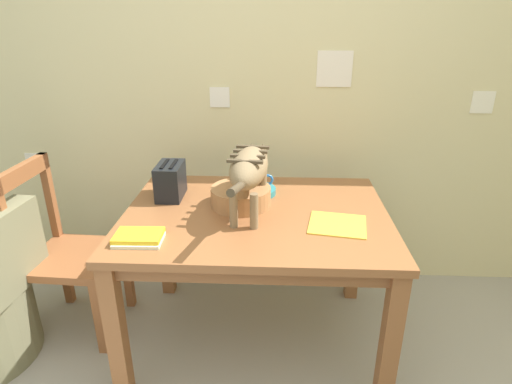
% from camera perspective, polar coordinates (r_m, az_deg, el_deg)
% --- Properties ---
extents(wall_rear, '(4.43, 0.11, 2.50)m').
position_cam_1_polar(wall_rear, '(2.50, 1.80, 14.86)').
color(wall_rear, beige).
rests_on(wall_rear, ground_plane).
extents(dining_table, '(1.21, 0.93, 0.75)m').
position_cam_1_polar(dining_table, '(2.01, -0.00, -5.01)').
color(dining_table, brown).
rests_on(dining_table, ground_plane).
extents(cat, '(0.20, 0.68, 0.30)m').
position_cam_1_polar(cat, '(1.89, -0.85, 3.21)').
color(cat, olive).
rests_on(cat, dining_table).
extents(saucer_bowl, '(0.19, 0.19, 0.03)m').
position_cam_1_polar(saucer_bowl, '(2.16, 0.12, 0.16)').
color(saucer_bowl, teal).
rests_on(saucer_bowl, dining_table).
extents(coffee_mug, '(0.13, 0.09, 0.08)m').
position_cam_1_polar(coffee_mug, '(2.14, 0.21, 1.58)').
color(coffee_mug, '#2E76C8').
rests_on(coffee_mug, saucer_bowl).
extents(magazine, '(0.28, 0.26, 0.01)m').
position_cam_1_polar(magazine, '(1.88, 10.85, -4.29)').
color(magazine, yellow).
rests_on(magazine, dining_table).
extents(book_stack, '(0.19, 0.14, 0.03)m').
position_cam_1_polar(book_stack, '(1.78, -15.43, -5.91)').
color(book_stack, silver).
rests_on(book_stack, dining_table).
extents(wicker_basket, '(0.28, 0.28, 0.09)m').
position_cam_1_polar(wicker_basket, '(2.02, -2.05, -0.55)').
color(wicker_basket, '#AA7446').
rests_on(wicker_basket, dining_table).
extents(toaster, '(0.12, 0.20, 0.18)m').
position_cam_1_polar(toaster, '(2.14, -11.40, 1.50)').
color(toaster, black).
rests_on(toaster, dining_table).
extents(wooden_chair_near, '(0.44, 0.44, 0.92)m').
position_cam_1_polar(wooden_chair_near, '(2.43, -24.11, -7.49)').
color(wooden_chair_near, brown).
rests_on(wooden_chair_near, ground_plane).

